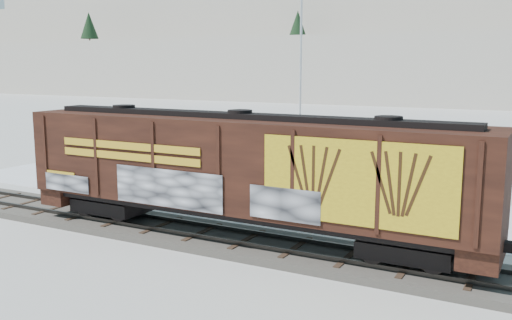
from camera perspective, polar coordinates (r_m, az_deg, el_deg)
The scene contains 8 objects.
ground at distance 22.63m, azimuth -5.36°, elevation -7.88°, with size 500.00×500.00×0.00m, color white.
rail_track at distance 22.59m, azimuth -5.37°, elevation -7.52°, with size 50.00×3.40×0.43m.
parking_strip at distance 28.94m, azimuth 2.89°, elevation -3.97°, with size 40.00×8.00×0.03m, color white.
hopper_railcar at distance 21.03m, azimuth -1.59°, elevation -0.80°, with size 18.20×3.06×4.58m.
flagpole at distance 34.61m, azimuth 4.61°, elevation 6.21°, with size 2.30×0.90×12.71m.
car_silver at distance 33.80m, azimuth -14.71°, elevation -0.87°, with size 1.94×4.82×1.64m, color #B0B2B7.
car_white at distance 26.76m, azimuth 4.31°, elevation -3.46°, with size 1.54×4.43×1.46m, color silver.
car_dark at distance 28.46m, azimuth 6.10°, elevation -2.80°, with size 1.91×4.69×1.36m, color black.
Camera 1 is at (12.03, -17.96, 6.72)m, focal length 40.00 mm.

